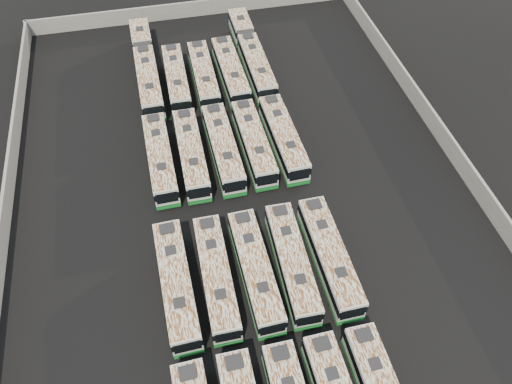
# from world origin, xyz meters

# --- Properties ---
(ground) EXTENTS (140.00, 140.00, 0.00)m
(ground) POSITION_xyz_m (0.00, 0.00, 0.00)
(ground) COLOR black
(ground) RESTS_ON ground
(perimeter_wall) EXTENTS (45.20, 73.20, 2.20)m
(perimeter_wall) POSITION_xyz_m (0.00, 0.00, 1.10)
(perimeter_wall) COLOR slate
(perimeter_wall) RESTS_ON ground
(bus_midfront_far_left) EXTENTS (2.69, 11.44, 3.21)m
(bus_midfront_far_left) POSITION_xyz_m (-7.58, -7.29, 1.64)
(bus_midfront_far_left) COLOR beige
(bus_midfront_far_left) RESTS_ON ground
(bus_midfront_left) EXTENTS (2.45, 11.08, 3.11)m
(bus_midfront_left) POSITION_xyz_m (-4.28, -7.29, 1.59)
(bus_midfront_left) COLOR beige
(bus_midfront_left) RESTS_ON ground
(bus_midfront_center) EXTENTS (2.59, 11.19, 3.14)m
(bus_midfront_center) POSITION_xyz_m (-0.98, -7.43, 1.60)
(bus_midfront_center) COLOR beige
(bus_midfront_center) RESTS_ON ground
(bus_midfront_right) EXTENTS (2.63, 11.16, 3.13)m
(bus_midfront_right) POSITION_xyz_m (2.22, -7.37, 1.60)
(bus_midfront_right) COLOR beige
(bus_midfront_right) RESTS_ON ground
(bus_midfront_far_right) EXTENTS (2.49, 11.32, 3.18)m
(bus_midfront_far_right) POSITION_xyz_m (5.51, -7.49, 1.63)
(bus_midfront_far_right) COLOR beige
(bus_midfront_far_right) RESTS_ON ground
(bus_midback_far_left) EXTENTS (2.57, 11.23, 3.15)m
(bus_midback_far_left) POSITION_xyz_m (-7.45, 7.46, 1.61)
(bus_midback_far_left) COLOR beige
(bus_midback_far_left) RESTS_ON ground
(bus_midback_left) EXTENTS (2.43, 11.25, 3.17)m
(bus_midback_left) POSITION_xyz_m (-4.30, 7.40, 1.62)
(bus_midback_left) COLOR beige
(bus_midback_left) RESTS_ON ground
(bus_midback_center) EXTENTS (2.62, 11.37, 3.19)m
(bus_midback_center) POSITION_xyz_m (-0.99, 7.48, 1.63)
(bus_midback_center) COLOR beige
(bus_midback_center) RESTS_ON ground
(bus_midback_right) EXTENTS (2.56, 11.21, 3.15)m
(bus_midback_right) POSITION_xyz_m (2.25, 7.56, 1.61)
(bus_midback_right) COLOR beige
(bus_midback_right) RESTS_ON ground
(bus_midback_far_right) EXTENTS (2.68, 11.38, 3.19)m
(bus_midback_far_right) POSITION_xyz_m (5.42, 7.57, 1.63)
(bus_midback_far_right) COLOR beige
(bus_midback_far_right) RESTS_ON ground
(bus_back_far_left) EXTENTS (2.70, 17.88, 3.24)m
(bus_back_far_left) POSITION_xyz_m (-7.54, 23.21, 1.65)
(bus_back_far_left) COLOR beige
(bus_back_far_left) RESTS_ON ground
(bus_back_left) EXTENTS (2.46, 11.00, 3.09)m
(bus_back_left) POSITION_xyz_m (-4.27, 20.14, 1.58)
(bus_back_left) COLOR beige
(bus_back_left) RESTS_ON ground
(bus_back_center) EXTENTS (2.43, 11.13, 3.13)m
(bus_back_center) POSITION_xyz_m (-1.04, 20.01, 1.60)
(bus_back_center) COLOR beige
(bus_back_center) RESTS_ON ground
(bus_back_right) EXTENTS (2.67, 11.48, 3.22)m
(bus_back_right) POSITION_xyz_m (2.21, 20.01, 1.65)
(bus_back_right) COLOR beige
(bus_back_right) RESTS_ON ground
(bus_back_far_right) EXTENTS (2.48, 17.48, 3.17)m
(bus_back_far_right) POSITION_xyz_m (5.45, 23.20, 1.62)
(bus_back_far_right) COLOR beige
(bus_back_far_right) RESTS_ON ground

